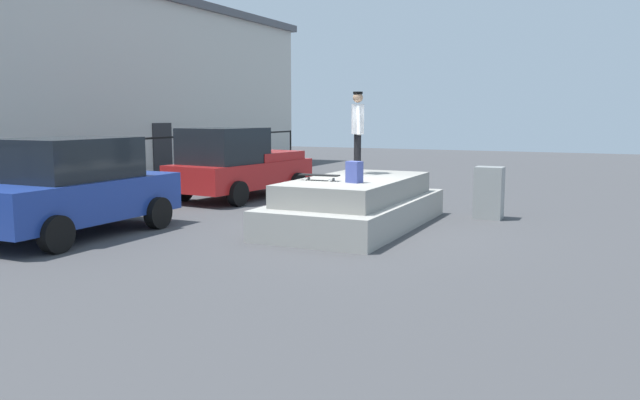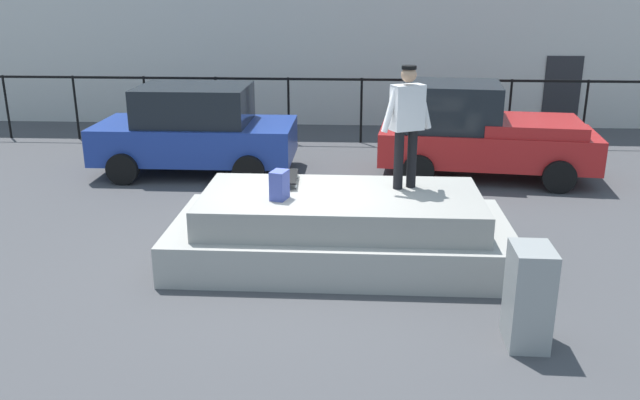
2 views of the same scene
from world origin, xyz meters
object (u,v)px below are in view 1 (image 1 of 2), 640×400
at_px(skateboard, 319,175).
at_px(backpack, 354,172).
at_px(skateboarder, 358,126).
at_px(utility_box, 489,193).
at_px(car_red_pickup_mid, 238,164).
at_px(car_blue_sedan_near, 70,187).

relative_size(skateboard, backpack, 2.01).
relative_size(skateboarder, skateboard, 2.17).
xyz_separation_m(skateboard, utility_box, (2.92, -2.76, -0.53)).
height_order(car_red_pickup_mid, utility_box, car_red_pickup_mid).
bearing_deg(backpack, utility_box, -108.14).
height_order(backpack, utility_box, backpack).
distance_m(skateboard, car_red_pickup_mid, 5.40).
height_order(skateboarder, skateboard, skateboarder).
xyz_separation_m(skateboarder, backpack, (-1.77, -0.65, -0.83)).
relative_size(skateboarder, utility_box, 1.54).
distance_m(skateboarder, backpack, 2.06).
height_order(skateboarder, car_blue_sedan_near, skateboarder).
bearing_deg(backpack, skateboard, 10.15).
bearing_deg(backpack, car_blue_sedan_near, 41.44).
bearing_deg(utility_box, skateboarder, 115.73).
relative_size(skateboard, car_blue_sedan_near, 0.20).
xyz_separation_m(backpack, car_red_pickup_mid, (3.57, 4.88, -0.26)).
height_order(car_blue_sedan_near, utility_box, car_blue_sedan_near).
relative_size(backpack, car_red_pickup_mid, 0.09).
bearing_deg(car_red_pickup_mid, skateboard, -130.39).
height_order(skateboard, car_blue_sedan_near, car_blue_sedan_near).
relative_size(skateboard, utility_box, 0.71).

